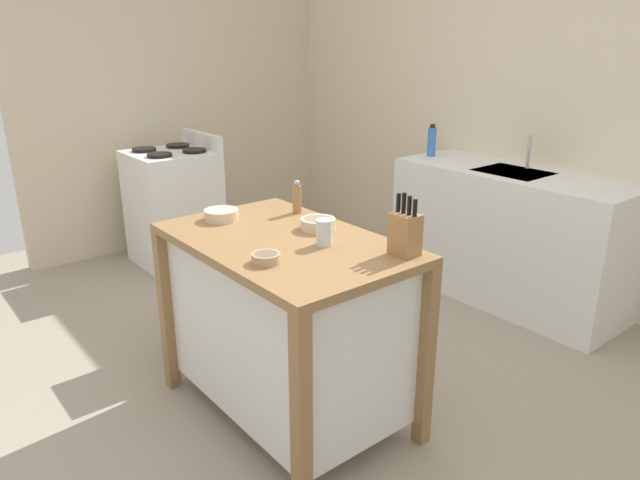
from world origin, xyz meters
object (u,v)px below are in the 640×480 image
(bowl_ceramic_wide, at_px, (318,224))
(stove, at_px, (174,207))
(trash_bin, at_px, (200,296))
(bowl_stoneware_deep, at_px, (221,214))
(bowl_ceramic_small, at_px, (266,258))
(bottle_dish_soap, at_px, (432,141))
(knife_block, at_px, (405,233))
(pepper_grinder, at_px, (297,198))
(sink_faucet, at_px, (529,152))
(drinking_cup, at_px, (324,233))
(kitchen_island, at_px, (286,319))

(bowl_ceramic_wide, distance_m, stove, 2.24)
(bowl_ceramic_wide, bearing_deg, trash_bin, -165.36)
(bowl_ceramic_wide, xyz_separation_m, bowl_stoneware_deep, (-0.40, -0.27, -0.00))
(bowl_ceramic_small, xyz_separation_m, bottle_dish_soap, (-1.00, 2.13, 0.09))
(stove, bearing_deg, bowl_ceramic_wide, -7.76)
(knife_block, distance_m, bowl_ceramic_small, 0.56)
(pepper_grinder, bearing_deg, sink_faucet, 85.33)
(trash_bin, bearing_deg, bowl_ceramic_small, -11.60)
(drinking_cup, xyz_separation_m, stove, (-2.36, 0.41, -0.49))
(pepper_grinder, distance_m, bottle_dish_soap, 1.72)
(drinking_cup, bearing_deg, bowl_stoneware_deep, -165.12)
(bowl_ceramic_wide, distance_m, pepper_grinder, 0.29)
(drinking_cup, xyz_separation_m, bottle_dish_soap, (-0.99, 1.83, 0.06))
(knife_block, relative_size, trash_bin, 0.40)
(bowl_ceramic_small, distance_m, sink_faucet, 2.33)
(knife_block, distance_m, stove, 2.71)
(knife_block, height_order, drinking_cup, knife_block)
(bowl_ceramic_small, bearing_deg, trash_bin, 168.40)
(bowl_stoneware_deep, bearing_deg, pepper_grinder, 69.23)
(trash_bin, xyz_separation_m, sink_faucet, (0.69, 2.10, 0.68))
(drinking_cup, distance_m, sink_faucet, 2.02)
(kitchen_island, bearing_deg, trash_bin, -178.95)
(bottle_dish_soap, bearing_deg, stove, -134.00)
(bowl_ceramic_wide, relative_size, drinking_cup, 1.44)
(bowl_stoneware_deep, distance_m, sink_faucet, 2.18)
(bowl_ceramic_wide, bearing_deg, kitchen_island, -86.97)
(pepper_grinder, distance_m, stove, 1.98)
(knife_block, height_order, pepper_grinder, knife_block)
(sink_faucet, bearing_deg, drinking_cup, -81.32)
(bowl_ceramic_small, distance_m, bowl_ceramic_wide, 0.46)
(drinking_cup, distance_m, bottle_dish_soap, 2.08)
(bowl_ceramic_small, height_order, stove, stove)
(knife_block, bearing_deg, stove, 175.04)
(knife_block, xyz_separation_m, pepper_grinder, (-0.74, 0.02, -0.01))
(kitchen_island, distance_m, trash_bin, 0.84)
(knife_block, bearing_deg, trash_bin, -167.75)
(sink_faucet, bearing_deg, knife_block, -71.90)
(bowl_ceramic_small, relative_size, bowl_ceramic_wide, 0.70)
(knife_block, xyz_separation_m, stove, (-2.65, 0.23, -0.52))
(sink_faucet, height_order, stove, sink_faucet)
(bowl_ceramic_small, relative_size, bottle_dish_soap, 0.49)
(kitchen_island, relative_size, pepper_grinder, 6.93)
(kitchen_island, relative_size, bowl_ceramic_wide, 7.27)
(bowl_ceramic_small, xyz_separation_m, stove, (-2.37, 0.72, -0.45))
(knife_block, distance_m, drinking_cup, 0.34)
(bowl_ceramic_wide, xyz_separation_m, drinking_cup, (0.18, -0.11, 0.03))
(kitchen_island, height_order, sink_faucet, sink_faucet)
(bowl_stoneware_deep, distance_m, bottle_dish_soap, 2.03)
(drinking_cup, relative_size, trash_bin, 0.18)
(kitchen_island, distance_m, drinking_cup, 0.48)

